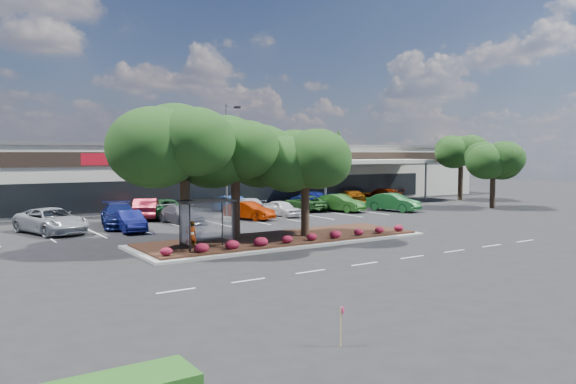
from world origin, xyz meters
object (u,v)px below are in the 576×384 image
car_1 (119,215)px  light_pole (228,170)px  car_0 (51,221)px  survey_stake (341,321)px

car_1 → light_pole: bearing=0.5°
light_pole → car_0: (-12.66, 0.86, -3.15)m
survey_stake → car_1: bearing=85.3°
survey_stake → car_0: size_ratio=0.18×
light_pole → car_0: light_pole is taller
light_pole → survey_stake: light_pole is taller
survey_stake → car_1: size_ratio=0.19×
car_1 → survey_stake: bearing=-82.3°
light_pole → survey_stake: 28.81m
car_0 → survey_stake: bearing=-102.0°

